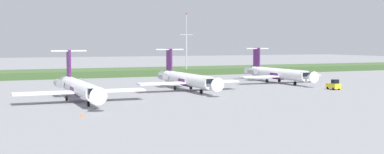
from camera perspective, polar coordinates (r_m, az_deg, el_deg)
The scene contains 8 objects.
ground_plane at distance 126.29m, azimuth -3.49°, elevation -0.80°, with size 500.00×500.00×0.00m, color gray.
grass_berm at distance 161.34m, azimuth -7.92°, elevation 0.55°, with size 320.00×20.00×2.00m, color #426033.
regional_jet_nearest at distance 90.89m, azimuth -12.75°, elevation -1.13°, with size 22.81×31.00×9.00m.
regional_jet_second at distance 108.96m, azimuth -0.67°, elevation -0.21°, with size 22.81×31.00×9.00m.
regional_jet_third at distance 131.51m, azimuth 9.67°, elevation 0.44°, with size 22.81×31.00×9.00m.
antenna_mast at distance 159.09m, azimuth -0.65°, elevation 3.16°, with size 4.40×0.50×19.82m.
baggage_tug at distance 115.23m, azimuth 15.83°, elevation -0.90°, with size 1.72×3.20×2.30m.
safety_cone_front_marker at distance 72.41m, azimuth -12.48°, elevation -4.19°, with size 0.44×0.44×0.55m, color orange.
Camera 1 is at (-42.47, -88.48, 10.37)m, focal length 46.81 mm.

